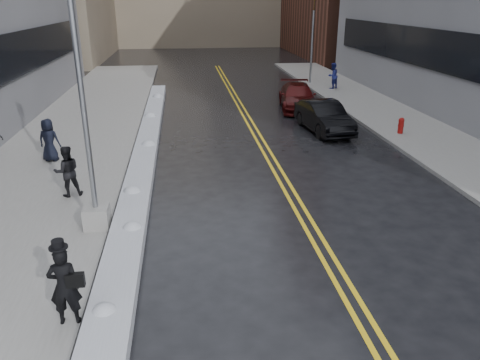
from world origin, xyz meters
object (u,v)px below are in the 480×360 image
object	(u,v)px
fire_hydrant	(401,125)
pedestrian_b	(67,171)
car_maroon	(298,97)
lamppost	(88,143)
traffic_signal	(312,36)
pedestrian_fedora	(64,286)
car_black	(324,117)
pedestrian_east	(333,76)
pedestrian_c	(49,140)

from	to	relation	value
fire_hydrant	pedestrian_b	size ratio (longest dim) A/B	0.45
pedestrian_b	car_maroon	xyz separation A→B (m)	(10.16, 11.80, -0.26)
lamppost	pedestrian_b	bearing A→B (deg)	117.20
traffic_signal	pedestrian_fedora	size ratio (longest dim) A/B	3.74
lamppost	car_black	size ratio (longest dim) A/B	1.76
pedestrian_fedora	pedestrian_east	xyz separation A→B (m)	(12.57, 23.52, 0.06)
lamppost	pedestrian_fedora	size ratio (longest dim) A/B	4.75
car_maroon	traffic_signal	bearing A→B (deg)	77.82
pedestrian_fedora	car_black	bearing A→B (deg)	-126.71
lamppost	pedestrian_b	size ratio (longest dim) A/B	4.73
lamppost	pedestrian_fedora	xyz separation A→B (m)	(0.10, -4.03, -1.58)
pedestrian_fedora	pedestrian_c	size ratio (longest dim) A/B	0.99
pedestrian_b	pedestrian_c	xyz separation A→B (m)	(-1.42, 3.59, 0.01)
pedestrian_fedora	pedestrian_b	distance (m)	6.51
car_black	pedestrian_c	bearing A→B (deg)	-169.91
pedestrian_b	car_maroon	world-z (taller)	pedestrian_b
pedestrian_c	car_black	bearing A→B (deg)	-152.25
car_maroon	pedestrian_fedora	bearing A→B (deg)	-108.24
car_maroon	lamppost	bearing A→B (deg)	-114.61
pedestrian_c	lamppost	bearing A→B (deg)	125.64
pedestrian_fedora	pedestrian_c	bearing A→B (deg)	-77.53
traffic_signal	car_black	world-z (taller)	traffic_signal
pedestrian_fedora	car_maroon	distance (m)	20.22
pedestrian_east	fire_hydrant	bearing A→B (deg)	52.13
fire_hydrant	pedestrian_fedora	bearing A→B (deg)	-135.40
traffic_signal	car_black	bearing A→B (deg)	-102.26
lamppost	pedestrian_b	distance (m)	3.07
lamppost	pedestrian_east	world-z (taller)	lamppost
pedestrian_east	car_maroon	xyz separation A→B (m)	(-3.72, -5.35, -0.31)
car_black	fire_hydrant	bearing A→B (deg)	-27.13
pedestrian_fedora	car_black	xyz separation A→B (m)	(8.93, 13.30, -0.24)
car_black	car_maroon	size ratio (longest dim) A/B	0.90
pedestrian_east	traffic_signal	bearing A→B (deg)	-106.82
traffic_signal	pedestrian_c	distance (m)	21.73
pedestrian_fedora	car_black	distance (m)	16.03
pedestrian_b	lamppost	bearing A→B (deg)	99.24
traffic_signal	pedestrian_fedora	bearing A→B (deg)	-114.20
car_black	lamppost	bearing A→B (deg)	-140.15
lamppost	fire_hydrant	size ratio (longest dim) A/B	10.45
pedestrian_east	pedestrian_b	bearing A→B (deg)	15.00
lamppost	pedestrian_c	distance (m)	6.67
pedestrian_b	traffic_signal	bearing A→B (deg)	-141.45
pedestrian_b	pedestrian_fedora	bearing A→B (deg)	83.61
fire_hydrant	lamppost	bearing A→B (deg)	-146.96
pedestrian_fedora	pedestrian_b	bearing A→B (deg)	-81.26
fire_hydrant	pedestrian_fedora	size ratio (longest dim) A/B	0.45
pedestrian_fedora	pedestrian_b	size ratio (longest dim) A/B	1.00
pedestrian_fedora	pedestrian_east	bearing A→B (deg)	-120.95
lamppost	traffic_signal	bearing A→B (deg)	61.79
traffic_signal	pedestrian_c	bearing A→B (deg)	-131.91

